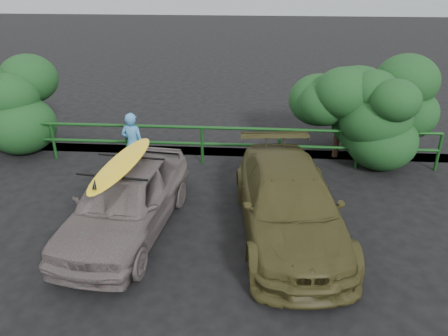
# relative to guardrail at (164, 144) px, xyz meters

# --- Properties ---
(ground) EXTENTS (80.00, 80.00, 0.00)m
(ground) POSITION_rel_guardrail_xyz_m (0.00, -5.00, -0.52)
(ground) COLOR black
(guardrail) EXTENTS (14.00, 0.08, 1.04)m
(guardrail) POSITION_rel_guardrail_xyz_m (0.00, 0.00, 0.00)
(guardrail) COLOR #134316
(guardrail) RESTS_ON ground
(shrub_right) EXTENTS (3.20, 2.40, 2.54)m
(shrub_right) POSITION_rel_guardrail_xyz_m (5.00, 0.50, 0.75)
(shrub_right) COLOR #18421B
(shrub_right) RESTS_ON ground
(sedan) EXTENTS (2.12, 4.24, 1.39)m
(sedan) POSITION_rel_guardrail_xyz_m (-0.09, -3.30, 0.17)
(sedan) COLOR #605755
(sedan) RESTS_ON ground
(olive_vehicle) EXTENTS (2.34, 4.74, 1.32)m
(olive_vehicle) POSITION_rel_guardrail_xyz_m (3.05, -3.13, 0.14)
(olive_vehicle) COLOR #3E3B1B
(olive_vehicle) RESTS_ON ground
(man) EXTENTS (0.66, 0.51, 1.62)m
(man) POSITION_rel_guardrail_xyz_m (-0.60, -0.79, 0.29)
(man) COLOR #3E84BB
(man) RESTS_ON ground
(roof_rack) EXTENTS (1.46, 1.10, 0.05)m
(roof_rack) POSITION_rel_guardrail_xyz_m (-0.09, -3.30, 0.89)
(roof_rack) COLOR black
(roof_rack) RESTS_ON sedan
(surfboard) EXTENTS (0.85, 2.64, 0.08)m
(surfboard) POSITION_rel_guardrail_xyz_m (-0.09, -3.30, 0.95)
(surfboard) COLOR yellow
(surfboard) RESTS_ON roof_rack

